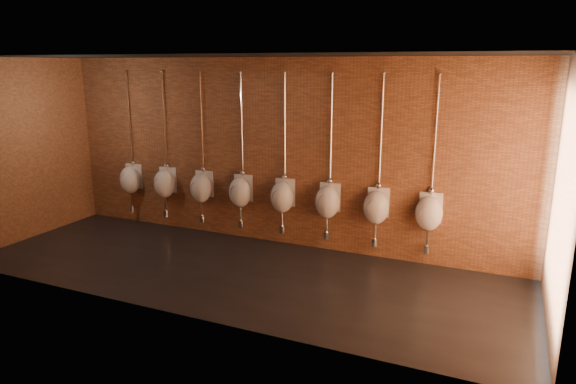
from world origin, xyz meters
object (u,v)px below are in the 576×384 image
urinal_0 (130,179)px  urinal_5 (328,201)px  urinal_1 (165,183)px  urinal_4 (282,196)px  urinal_6 (376,206)px  urinal_2 (201,187)px  urinal_7 (429,212)px  urinal_3 (240,191)px

urinal_0 → urinal_5: same height
urinal_1 → urinal_4: same height
urinal_0 → urinal_6: same height
urinal_0 → urinal_5: (4.09, 0.00, 0.00)m
urinal_2 → urinal_5: size_ratio=1.00×
urinal_5 → urinal_6: bearing=0.0°
urinal_2 → urinal_5: 2.46m
urinal_5 → urinal_6: 0.82m
urinal_0 → urinal_7: 5.73m
urinal_3 → urinal_5: 1.64m
urinal_4 → urinal_7: size_ratio=1.00×
urinal_0 → urinal_3: bearing=0.0°
urinal_5 → urinal_7: (1.64, 0.00, 0.00)m
urinal_0 → urinal_6: bearing=0.0°
urinal_4 → urinal_6: size_ratio=1.00×
urinal_2 → urinal_0: bearing=180.0°
urinal_0 → urinal_3: same height
urinal_2 → urinal_6: 3.27m
urinal_1 → urinal_5: same height
urinal_3 → urinal_6: size_ratio=1.00×
urinal_4 → urinal_0: bearing=180.0°
urinal_2 → urinal_4: 1.64m
urinal_2 → urinal_5: (2.46, 0.00, 0.00)m
urinal_6 → urinal_1: bearing=180.0°
urinal_7 → urinal_4: bearing=180.0°
urinal_0 → urinal_4: 3.27m
urinal_3 → urinal_6: 2.46m
urinal_3 → urinal_4: same height
urinal_1 → urinal_2: same height
urinal_3 → urinal_4: size_ratio=1.00×
urinal_0 → urinal_5: bearing=0.0°
urinal_1 → urinal_7: size_ratio=1.00×
urinal_3 → urinal_6: bearing=0.0°
urinal_5 → urinal_7: size_ratio=1.00×
urinal_0 → urinal_4: same height
urinal_1 → urinal_5: size_ratio=1.00×
urinal_0 → urinal_7: (5.73, 0.00, 0.00)m
urinal_0 → urinal_1: size_ratio=1.00×
urinal_4 → urinal_2: bearing=180.0°
urinal_4 → urinal_3: bearing=180.0°
urinal_0 → urinal_1: same height
urinal_1 → urinal_3: bearing=0.0°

